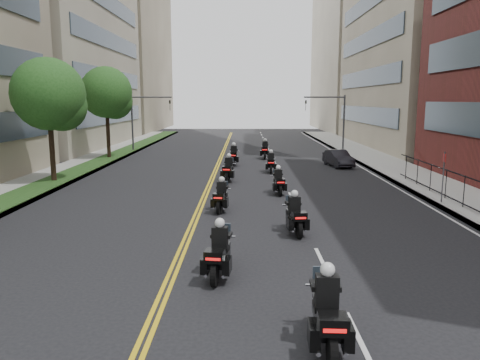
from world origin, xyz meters
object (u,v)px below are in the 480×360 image
object	(u,v)px
motorcycle_3	(295,217)
motorcycle_4	(221,198)
parked_sedan	(338,158)
motorcycle_8	(234,156)
motorcycle_7	(271,163)
motorcycle_1	(327,316)
motorcycle_2	(219,254)
motorcycle_6	(229,170)
motorcycle_9	(265,151)
motorcycle_5	(278,183)

from	to	relation	value
motorcycle_3	motorcycle_4	distance (m)	4.78
parked_sedan	motorcycle_8	bearing A→B (deg)	167.22
motorcycle_3	motorcycle_7	bearing A→B (deg)	83.39
motorcycle_7	motorcycle_8	world-z (taller)	motorcycle_8
motorcycle_3	motorcycle_8	size ratio (longest dim) A/B	0.93
motorcycle_1	motorcycle_2	bearing A→B (deg)	123.80
motorcycle_4	motorcycle_7	world-z (taller)	motorcycle_7
motorcycle_4	motorcycle_6	bearing A→B (deg)	96.43
motorcycle_1	motorcycle_4	size ratio (longest dim) A/B	1.13
motorcycle_9	motorcycle_2	bearing A→B (deg)	-91.34
motorcycle_5	motorcycle_6	xyz separation A→B (m)	(-2.89, 4.07, 0.07)
motorcycle_3	motorcycle_9	xyz separation A→B (m)	(-0.16, 23.54, 0.04)
motorcycle_2	motorcycle_9	bearing A→B (deg)	91.77
motorcycle_3	motorcycle_6	size ratio (longest dim) A/B	0.95
motorcycle_1	motorcycle_5	xyz separation A→B (m)	(0.14, 16.30, -0.09)
motorcycle_3	motorcycle_7	size ratio (longest dim) A/B	1.04
motorcycle_9	parked_sedan	world-z (taller)	motorcycle_9
motorcycle_1	motorcycle_9	world-z (taller)	motorcycle_1
motorcycle_4	motorcycle_6	xyz separation A→B (m)	(0.06, 8.13, 0.07)
motorcycle_7	motorcycle_4	bearing A→B (deg)	-101.85
motorcycle_3	motorcycle_4	world-z (taller)	motorcycle_3
motorcycle_5	motorcycle_6	bearing A→B (deg)	121.30
motorcycle_6	motorcycle_9	bearing A→B (deg)	82.33
motorcycle_1	parked_sedan	size ratio (longest dim) A/B	0.64
motorcycle_5	motorcycle_6	world-z (taller)	motorcycle_6
motorcycle_1	motorcycle_2	size ratio (longest dim) A/B	1.05
motorcycle_3	parked_sedan	distance (m)	19.44
motorcycle_1	motorcycle_5	size ratio (longest dim) A/B	1.15
motorcycle_3	motorcycle_6	bearing A→B (deg)	97.28
motorcycle_2	motorcycle_6	distance (m)	16.39
motorcycle_1	motorcycle_3	bearing A→B (deg)	90.57
motorcycle_5	motorcycle_9	distance (m)	15.79
motorcycle_1	motorcycle_9	distance (m)	32.09
motorcycle_9	motorcycle_6	bearing A→B (deg)	-99.74
motorcycle_3	motorcycle_9	size ratio (longest dim) A/B	0.95
motorcycle_7	motorcycle_1	bearing A→B (deg)	-88.23
motorcycle_3	motorcycle_5	distance (m)	7.75
motorcycle_7	motorcycle_9	xyz separation A→B (m)	(-0.08, 7.95, 0.06)
motorcycle_9	motorcycle_7	bearing A→B (deg)	-85.61
motorcycle_9	parked_sedan	bearing A→B (deg)	-37.55
motorcycle_5	motorcycle_4	bearing A→B (deg)	-130.13
motorcycle_6	motorcycle_8	size ratio (longest dim) A/B	0.98
parked_sedan	motorcycle_6	bearing A→B (deg)	-149.64
motorcycle_2	motorcycle_4	world-z (taller)	motorcycle_2
motorcycle_4	motorcycle_9	distance (m)	20.06
motorcycle_8	motorcycle_9	distance (m)	5.09
motorcycle_5	motorcycle_8	xyz separation A→B (m)	(-2.74, 11.46, 0.09)
motorcycle_4	motorcycle_8	xyz separation A→B (m)	(0.21, 15.52, 0.08)
motorcycle_3	motorcycle_8	world-z (taller)	motorcycle_8
motorcycle_1	motorcycle_5	world-z (taller)	motorcycle_1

